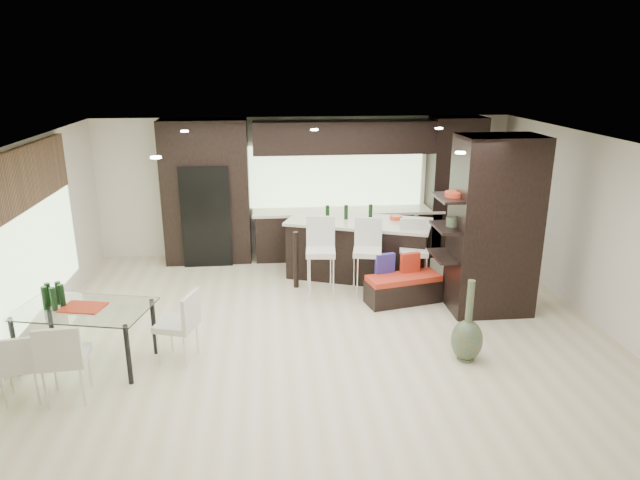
{
  "coord_description": "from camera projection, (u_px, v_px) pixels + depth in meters",
  "views": [
    {
      "loc": [
        -0.79,
        -7.49,
        3.71
      ],
      "look_at": [
        0.0,
        0.6,
        1.15
      ],
      "focal_mm": 32.0,
      "sensor_mm": 36.0,
      "label": 1
    }
  ],
  "objects": [
    {
      "name": "ground",
      "position": [
        324.0,
        327.0,
        8.3
      ],
      "size": [
        8.0,
        8.0,
        0.0
      ],
      "primitive_type": "plane",
      "color": "beige",
      "rests_on": "ground"
    },
    {
      "name": "back_wall",
      "position": [
        306.0,
        186.0,
        11.22
      ],
      "size": [
        8.0,
        0.02,
        2.7
      ],
      "primitive_type": "cube",
      "color": "silver",
      "rests_on": "ground"
    },
    {
      "name": "left_wall",
      "position": [
        23.0,
        248.0,
        7.52
      ],
      "size": [
        0.02,
        7.0,
        2.7
      ],
      "primitive_type": "cube",
      "color": "silver",
      "rests_on": "ground"
    },
    {
      "name": "right_wall",
      "position": [
        598.0,
        231.0,
        8.26
      ],
      "size": [
        0.02,
        7.0,
        2.7
      ],
      "primitive_type": "cube",
      "color": "silver",
      "rests_on": "ground"
    },
    {
      "name": "ceiling",
      "position": [
        324.0,
        141.0,
        7.49
      ],
      "size": [
        8.0,
        7.0,
        0.02
      ],
      "primitive_type": "cube",
      "color": "white",
      "rests_on": "ground"
    },
    {
      "name": "window_left",
      "position": [
        32.0,
        243.0,
        7.71
      ],
      "size": [
        0.04,
        3.2,
        1.9
      ],
      "primitive_type": "cube",
      "color": "#B2D199",
      "rests_on": "left_wall"
    },
    {
      "name": "window_back",
      "position": [
        336.0,
        176.0,
        11.17
      ],
      "size": [
        3.4,
        0.04,
        1.2
      ],
      "primitive_type": "cube",
      "color": "#B2D199",
      "rests_on": "back_wall"
    },
    {
      "name": "stone_accent",
      "position": [
        24.0,
        178.0,
        7.45
      ],
      "size": [
        0.08,
        3.0,
        0.8
      ],
      "primitive_type": "cube",
      "color": "brown",
      "rests_on": "left_wall"
    },
    {
      "name": "ceiling_spots",
      "position": [
        323.0,
        140.0,
        7.73
      ],
      "size": [
        4.0,
        3.0,
        0.02
      ],
      "primitive_type": "cube",
      "color": "white",
      "rests_on": "ceiling"
    },
    {
      "name": "back_cabinetry",
      "position": [
        333.0,
        189.0,
        10.95
      ],
      "size": [
        6.8,
        0.68,
        2.7
      ],
      "primitive_type": "cube",
      "color": "black",
      "rests_on": "ground"
    },
    {
      "name": "refrigerator",
      "position": [
        207.0,
        213.0,
        10.8
      ],
      "size": [
        0.9,
        0.68,
        1.9
      ],
      "primitive_type": "cube",
      "color": "black",
      "rests_on": "ground"
    },
    {
      "name": "partition_column",
      "position": [
        494.0,
        226.0,
        8.51
      ],
      "size": [
        1.2,
        0.8,
        2.7
      ],
      "primitive_type": "cube",
      "color": "black",
      "rests_on": "ground"
    },
    {
      "name": "kitchen_island",
      "position": [
        359.0,
        248.0,
        10.15
      ],
      "size": [
        2.72,
        1.89,
        1.04
      ],
      "primitive_type": "cube",
      "rotation": [
        0.0,
        0.0,
        -0.36
      ],
      "color": "black",
      "rests_on": "ground"
    },
    {
      "name": "stool_left",
      "position": [
        321.0,
        266.0,
        9.25
      ],
      "size": [
        0.51,
        0.51,
        1.06
      ],
      "primitive_type": "cube",
      "rotation": [
        0.0,
        0.0,
        -0.1
      ],
      "color": "beige",
      "rests_on": "ground"
    },
    {
      "name": "stool_mid",
      "position": [
        367.0,
        265.0,
        9.33
      ],
      "size": [
        0.54,
        0.54,
        1.02
      ],
      "primitive_type": "cube",
      "rotation": [
        0.0,
        0.0,
        -0.21
      ],
      "color": "beige",
      "rests_on": "ground"
    },
    {
      "name": "stool_right",
      "position": [
        413.0,
        264.0,
        9.42
      ],
      "size": [
        0.49,
        0.49,
        0.99
      ],
      "primitive_type": "cube",
      "rotation": [
        0.0,
        0.0,
        -0.13
      ],
      "color": "beige",
      "rests_on": "ground"
    },
    {
      "name": "bench",
      "position": [
        403.0,
        289.0,
        9.11
      ],
      "size": [
        1.26,
        0.71,
        0.46
      ],
      "primitive_type": "cube",
      "rotation": [
        0.0,
        0.0,
        0.22
      ],
      "color": "black",
      "rests_on": "ground"
    },
    {
      "name": "floor_vase",
      "position": [
        468.0,
        321.0,
        7.25
      ],
      "size": [
        0.52,
        0.52,
        1.1
      ],
      "primitive_type": null,
      "rotation": [
        0.0,
        0.0,
        0.36
      ],
      "color": "#414E37",
      "rests_on": "ground"
    },
    {
      "name": "dining_table",
      "position": [
        87.0,
        336.0,
        7.19
      ],
      "size": [
        1.78,
        1.25,
        0.78
      ],
      "primitive_type": "cube",
      "rotation": [
        0.0,
        0.0,
        -0.23
      ],
      "color": "white",
      "rests_on": "ground"
    },
    {
      "name": "chair_near",
      "position": [
        66.0,
        363.0,
        6.43
      ],
      "size": [
        0.53,
        0.53,
        0.91
      ],
      "primitive_type": "cube",
      "rotation": [
        0.0,
        0.0,
        0.08
      ],
      "color": "beige",
      "rests_on": "ground"
    },
    {
      "name": "chair_far",
      "position": [
        21.0,
        368.0,
        6.43
      ],
      "size": [
        0.5,
        0.5,
        0.79
      ],
      "primitive_type": "cube",
      "rotation": [
        0.0,
        0.0,
        0.18
      ],
      "color": "beige",
      "rests_on": "ground"
    },
    {
      "name": "chair_end",
      "position": [
        177.0,
        329.0,
        7.28
      ],
      "size": [
        0.59,
        0.59,
        0.87
      ],
      "primitive_type": "cube",
      "rotation": [
        0.0,
        0.0,
        1.26
      ],
      "color": "beige",
      "rests_on": "ground"
    }
  ]
}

